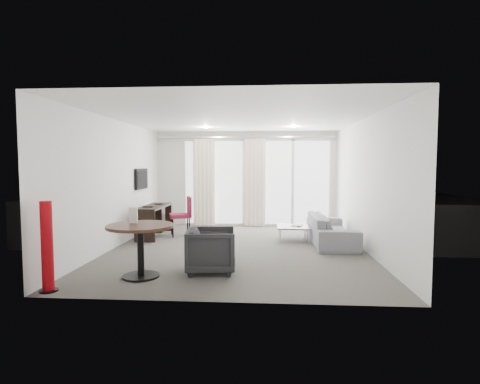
# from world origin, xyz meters

# --- Properties ---
(floor) EXTENTS (5.00, 6.00, 0.00)m
(floor) POSITION_xyz_m (0.00, 0.00, 0.00)
(floor) COLOR #534F48
(floor) RESTS_ON ground
(ceiling) EXTENTS (5.00, 6.00, 0.00)m
(ceiling) POSITION_xyz_m (0.00, 0.00, 2.60)
(ceiling) COLOR white
(ceiling) RESTS_ON ground
(wall_left) EXTENTS (0.00, 6.00, 2.60)m
(wall_left) POSITION_xyz_m (-2.50, 0.00, 1.30)
(wall_left) COLOR silver
(wall_left) RESTS_ON ground
(wall_right) EXTENTS (0.00, 6.00, 2.60)m
(wall_right) POSITION_xyz_m (2.50, 0.00, 1.30)
(wall_right) COLOR silver
(wall_right) RESTS_ON ground
(wall_front) EXTENTS (5.00, 0.00, 2.60)m
(wall_front) POSITION_xyz_m (0.00, -3.00, 1.30)
(wall_front) COLOR silver
(wall_front) RESTS_ON ground
(window_panel) EXTENTS (4.00, 0.02, 2.38)m
(window_panel) POSITION_xyz_m (0.30, 2.98, 1.20)
(window_panel) COLOR white
(window_panel) RESTS_ON ground
(window_frame) EXTENTS (4.10, 0.06, 2.44)m
(window_frame) POSITION_xyz_m (0.30, 2.97, 1.20)
(window_frame) COLOR white
(window_frame) RESTS_ON ground
(curtain_left) EXTENTS (0.60, 0.20, 2.38)m
(curtain_left) POSITION_xyz_m (-1.15, 2.82, 1.20)
(curtain_left) COLOR white
(curtain_left) RESTS_ON ground
(curtain_right) EXTENTS (0.60, 0.20, 2.38)m
(curtain_right) POSITION_xyz_m (0.25, 2.82, 1.20)
(curtain_right) COLOR white
(curtain_right) RESTS_ON ground
(curtain_track) EXTENTS (4.80, 0.04, 0.04)m
(curtain_track) POSITION_xyz_m (0.00, 2.82, 2.45)
(curtain_track) COLOR #B2B2B7
(curtain_track) RESTS_ON ceiling
(downlight_a) EXTENTS (0.12, 0.12, 0.02)m
(downlight_a) POSITION_xyz_m (-0.90, 1.60, 2.59)
(downlight_a) COLOR #FFE0B2
(downlight_a) RESTS_ON ceiling
(downlight_b) EXTENTS (0.12, 0.12, 0.02)m
(downlight_b) POSITION_xyz_m (1.20, 1.60, 2.59)
(downlight_b) COLOR #FFE0B2
(downlight_b) RESTS_ON ceiling
(desk) EXTENTS (0.48, 1.54, 0.72)m
(desk) POSITION_xyz_m (-2.07, 1.18, 0.36)
(desk) COLOR black
(desk) RESTS_ON floor
(tv) EXTENTS (0.05, 0.80, 0.50)m
(tv) POSITION_xyz_m (-2.46, 1.45, 1.35)
(tv) COLOR black
(tv) RESTS_ON wall_left
(desk_chair) EXTENTS (0.64, 0.62, 0.94)m
(desk_chair) POSITION_xyz_m (-1.47, 1.28, 0.47)
(desk_chair) COLOR maroon
(desk_chair) RESTS_ON floor
(round_table) EXTENTS (1.11, 1.11, 0.79)m
(round_table) POSITION_xyz_m (-1.31, -2.04, 0.40)
(round_table) COLOR #331B11
(round_table) RESTS_ON floor
(menu_card) EXTENTS (0.14, 0.03, 0.25)m
(menu_card) POSITION_xyz_m (-1.46, -1.92, 0.72)
(menu_card) COLOR white
(menu_card) RESTS_ON round_table
(red_lamp) EXTENTS (0.32, 0.32, 1.20)m
(red_lamp) POSITION_xyz_m (-2.32, -2.76, 0.60)
(red_lamp) COLOR #97060E
(red_lamp) RESTS_ON floor
(tub_armchair) EXTENTS (0.84, 0.82, 0.69)m
(tub_armchair) POSITION_xyz_m (-0.30, -1.71, 0.35)
(tub_armchair) COLOR black
(tub_armchair) RESTS_ON floor
(coffee_table) EXTENTS (0.71, 0.71, 0.32)m
(coffee_table) POSITION_xyz_m (1.17, 0.91, 0.16)
(coffee_table) COLOR gray
(coffee_table) RESTS_ON floor
(remote) EXTENTS (0.06, 0.17, 0.02)m
(remote) POSITION_xyz_m (1.29, 0.87, 0.36)
(remote) COLOR black
(remote) RESTS_ON coffee_table
(magazine) EXTENTS (0.32, 0.36, 0.02)m
(magazine) POSITION_xyz_m (1.27, 0.99, 0.36)
(magazine) COLOR gray
(magazine) RESTS_ON coffee_table
(sofa) EXTENTS (0.82, 2.10, 0.61)m
(sofa) POSITION_xyz_m (1.96, 0.65, 0.31)
(sofa) COLOR gray
(sofa) RESTS_ON floor
(terrace_slab) EXTENTS (5.60, 3.00, 0.12)m
(terrace_slab) POSITION_xyz_m (0.30, 4.50, -0.06)
(terrace_slab) COLOR #4D4D50
(terrace_slab) RESTS_ON ground
(rattan_chair_a) EXTENTS (0.61, 0.61, 0.73)m
(rattan_chair_a) POSITION_xyz_m (0.74, 4.59, 0.37)
(rattan_chair_a) COLOR brown
(rattan_chair_a) RESTS_ON terrace_slab
(rattan_chair_b) EXTENTS (0.56, 0.56, 0.72)m
(rattan_chair_b) POSITION_xyz_m (1.77, 4.19, 0.36)
(rattan_chair_b) COLOR brown
(rattan_chair_b) RESTS_ON terrace_slab
(rattan_table) EXTENTS (0.60, 0.60, 0.55)m
(rattan_table) POSITION_xyz_m (1.46, 3.93, 0.28)
(rattan_table) COLOR brown
(rattan_table) RESTS_ON terrace_slab
(balustrade) EXTENTS (5.50, 0.06, 1.05)m
(balustrade) POSITION_xyz_m (0.30, 5.95, 0.50)
(balustrade) COLOR #B2B2B7
(balustrade) RESTS_ON terrace_slab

